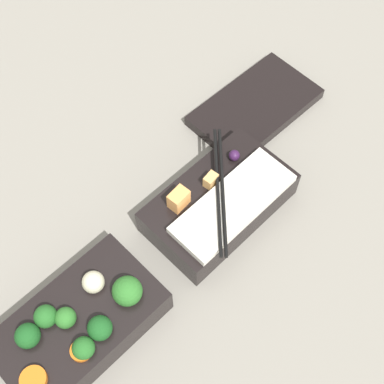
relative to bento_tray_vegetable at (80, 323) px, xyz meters
name	(u,v)px	position (x,y,z in m)	size (l,w,h in m)	color
ground_plane	(153,261)	(0.13, 0.01, -0.03)	(3.00, 3.00, 0.00)	gray
bento_tray_vegetable	(80,323)	(0.00, 0.00, 0.00)	(0.22, 0.12, 0.08)	black
bento_tray_rice	(220,203)	(0.26, 0.00, 0.00)	(0.22, 0.16, 0.08)	black
bento_lid	(255,107)	(0.44, 0.09, -0.02)	(0.21, 0.12, 0.02)	black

